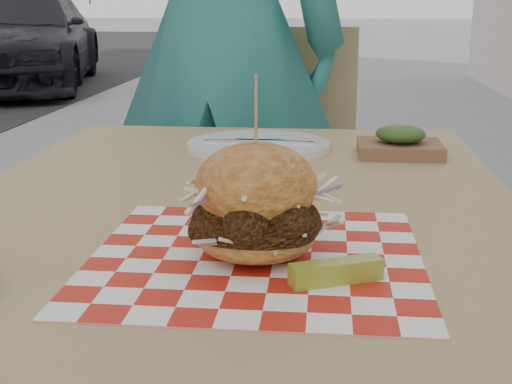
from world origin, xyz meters
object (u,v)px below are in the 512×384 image
at_px(diner, 220,40).
at_px(sandwich, 256,208).
at_px(car_dark, 21,39).
at_px(patio_table, 234,256).
at_px(patio_chair, 277,173).

relative_size(diner, sandwich, 9.30).
relative_size(diner, car_dark, 0.47).
height_order(patio_table, sandwich, sandwich).
bearing_deg(diner, patio_chair, -158.25).
bearing_deg(patio_chair, sandwich, -92.03).
xyz_separation_m(patio_table, sandwich, (0.05, -0.21, 0.14)).
relative_size(diner, patio_chair, 1.94).
height_order(car_dark, patio_chair, car_dark).
bearing_deg(car_dark, patio_chair, -74.22).
xyz_separation_m(patio_chair, sandwich, (0.06, -1.21, 0.25)).
bearing_deg(patio_table, diner, 99.38).
height_order(diner, patio_table, diner).
xyz_separation_m(car_dark, patio_chair, (3.53, -6.42, -0.02)).
relative_size(patio_table, patio_chair, 1.26).
bearing_deg(sandwich, patio_chair, 92.92).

